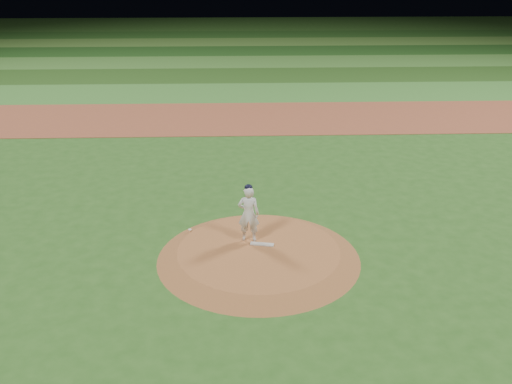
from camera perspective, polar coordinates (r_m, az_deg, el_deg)
ground at (r=15.61m, az=0.26°, el=-6.60°), size 120.00×120.00×0.00m
infield_dirt_band at (r=28.62m, az=-0.87°, el=7.42°), size 70.00×6.00×0.02m
outfield_stripe_0 at (r=33.95m, az=-1.07°, el=9.92°), size 70.00×5.00×0.02m
outfield_stripe_1 at (r=38.83m, az=-1.21°, el=11.59°), size 70.00×5.00×0.02m
outfield_stripe_2 at (r=43.74m, az=-1.32°, el=12.89°), size 70.00×5.00×0.02m
outfield_stripe_3 at (r=48.67m, az=-1.41°, el=13.93°), size 70.00×5.00×0.02m
outfield_stripe_4 at (r=53.61m, az=-1.48°, el=14.78°), size 70.00×5.00×0.02m
outfield_stripe_5 at (r=58.57m, az=-1.54°, el=15.48°), size 70.00×5.00×0.02m
pitchers_mound at (r=15.55m, az=0.26°, el=-6.20°), size 5.50×5.50×0.25m
pitching_rubber at (r=15.73m, az=0.61°, el=-5.24°), size 0.67×0.29×0.03m
rosin_bag at (r=16.60m, az=-6.63°, el=-3.76°), size 0.10×0.10×0.06m
pitcher_on_mound at (r=15.61m, az=-0.74°, el=-2.15°), size 0.63×0.45×1.68m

